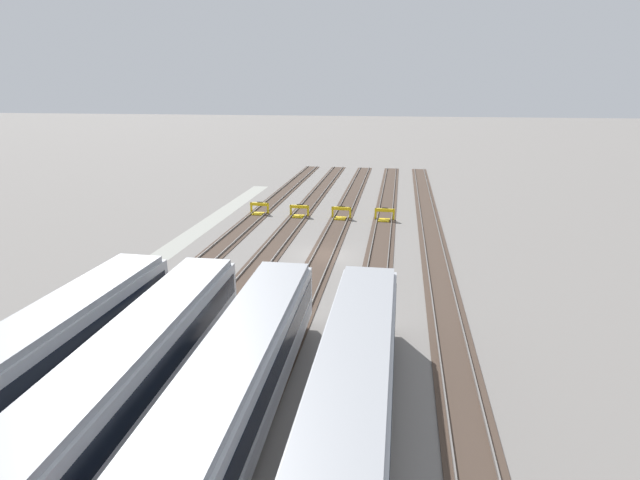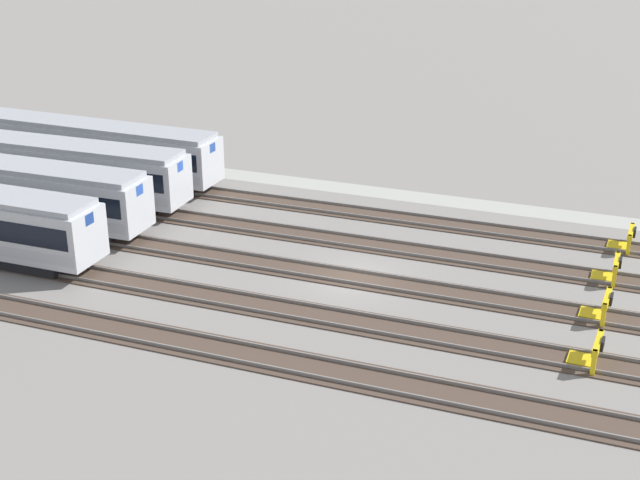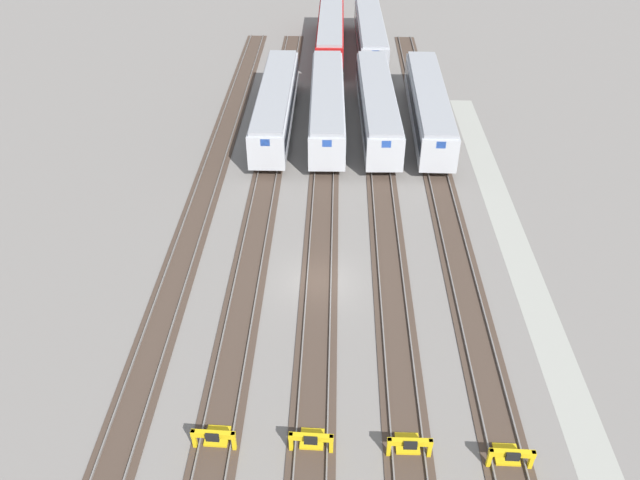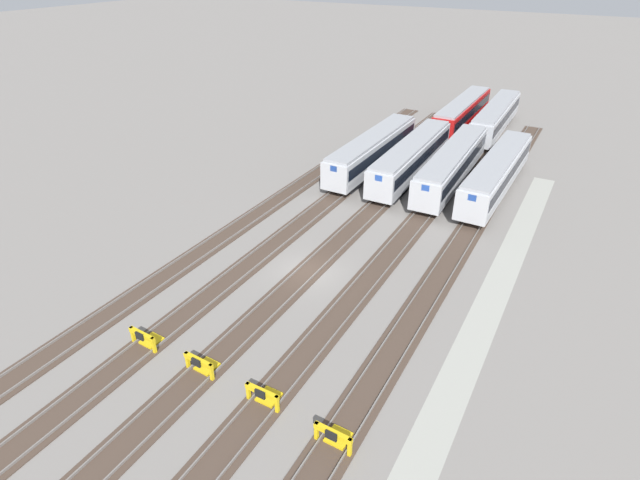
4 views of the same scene
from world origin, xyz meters
name	(u,v)px [view 4 (image 4 of 4)]	position (x,y,z in m)	size (l,w,h in m)	color
ground_plane	(308,272)	(0.00, 0.00, 0.00)	(400.00, 400.00, 0.00)	gray
service_walkway	(480,326)	(0.00, -12.62, 0.00)	(54.00, 2.00, 0.01)	#9E9E93
rail_track_nearest	(421,307)	(0.00, -8.70, 0.04)	(90.00, 2.23, 0.21)	#47382D
rail_track_near_inner	(361,288)	(0.00, -4.35, 0.04)	(90.00, 2.23, 0.21)	#47382D
rail_track_middle	(308,271)	(0.00, 0.00, 0.04)	(90.00, 2.24, 0.21)	#47382D
rail_track_far_inner	(260,256)	(0.00, 4.35, 0.04)	(90.00, 2.23, 0.21)	#47382D
rail_track_farthest	(216,242)	(0.00, 8.70, 0.04)	(90.00, 2.23, 0.21)	#47382D
subway_car_front_row_leftmost	(373,150)	(21.01, 4.33, 2.04)	(18.00, 2.84, 3.70)	#B7BABF
subway_car_front_row_left_inner	(462,112)	(40.13, -0.05, 2.04)	(18.00, 2.87, 3.70)	#B71414
subway_car_front_row_centre	(412,157)	(21.01, -0.06, 2.04)	(18.05, 3.14, 3.70)	#B7BABF
subway_car_front_row_right_inner	(497,173)	(21.01, -8.69, 2.04)	(18.05, 3.16, 3.70)	#B7BABF
subway_car_front_row_rightmost	(496,117)	(40.00, -4.41, 2.04)	(18.05, 3.15, 3.70)	#B7BABF
subway_car_back_row_leftmost	(452,165)	(21.01, -4.32, 2.04)	(18.06, 3.27, 3.70)	#B7BABF
bumper_stop_nearest_track	(335,436)	(-12.17, -8.71, 0.51)	(1.36, 2.01, 1.22)	gold
bumper_stop_near_inner_track	(265,395)	(-11.73, -4.35, 0.51)	(1.34, 2.00, 1.22)	gold
bumper_stop_middle_track	(202,365)	(-11.60, -0.01, 0.51)	(1.37, 2.01, 1.22)	gold
bumper_stop_far_inner_track	(147,339)	(-11.58, 4.34, 0.51)	(1.37, 2.01, 1.22)	gold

